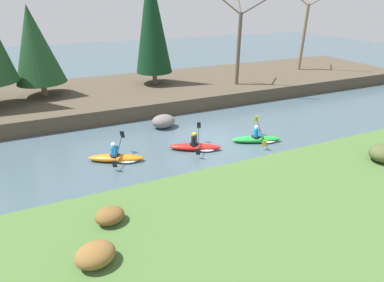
{
  "coord_description": "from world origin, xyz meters",
  "views": [
    {
      "loc": [
        -6.93,
        -13.08,
        7.24
      ],
      "look_at": [
        -1.47,
        -0.31,
        0.55
      ],
      "focal_mm": 28.0,
      "sensor_mm": 36.0,
      "label": 1
    }
  ],
  "objects_px": {
    "kayaker_trailing": "(118,157)",
    "boulder_midstream": "(163,121)",
    "kayaker_lead": "(258,139)",
    "kayaker_middle": "(197,146)"
  },
  "relations": [
    {
      "from": "kayaker_lead",
      "to": "boulder_midstream",
      "type": "distance_m",
      "value": 5.79
    },
    {
      "from": "kayaker_lead",
      "to": "kayaker_trailing",
      "type": "distance_m",
      "value": 7.57
    },
    {
      "from": "kayaker_middle",
      "to": "kayaker_trailing",
      "type": "height_order",
      "value": "same"
    },
    {
      "from": "kayaker_trailing",
      "to": "boulder_midstream",
      "type": "distance_m",
      "value": 4.6
    },
    {
      "from": "kayaker_lead",
      "to": "kayaker_trailing",
      "type": "height_order",
      "value": "same"
    },
    {
      "from": "kayaker_middle",
      "to": "kayaker_lead",
      "type": "bearing_deg",
      "value": 17.79
    },
    {
      "from": "kayaker_lead",
      "to": "boulder_midstream",
      "type": "xyz_separation_m",
      "value": [
        -4.17,
        4.02,
        0.21
      ]
    },
    {
      "from": "kayaker_lead",
      "to": "kayaker_middle",
      "type": "distance_m",
      "value": 3.52
    },
    {
      "from": "kayaker_trailing",
      "to": "boulder_midstream",
      "type": "xyz_separation_m",
      "value": [
        3.35,
        3.14,
        0.21
      ]
    },
    {
      "from": "kayaker_lead",
      "to": "boulder_midstream",
      "type": "relative_size",
      "value": 1.92
    }
  ]
}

